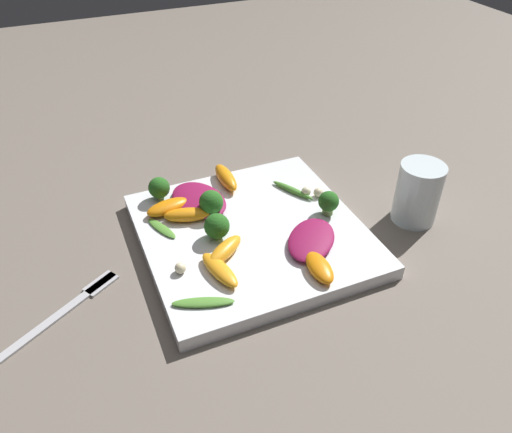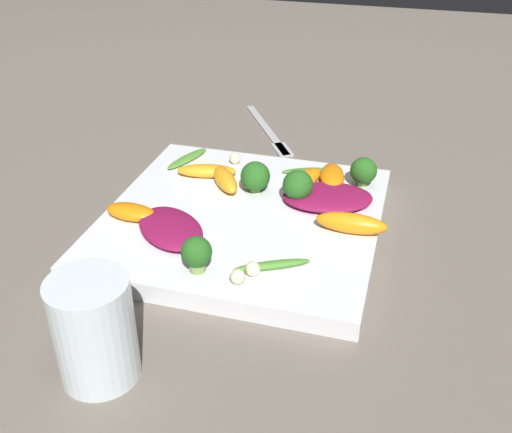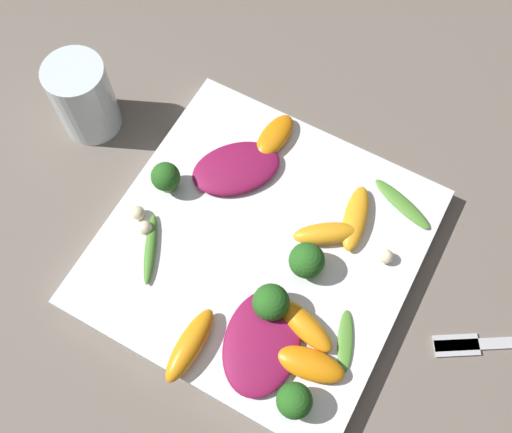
% 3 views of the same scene
% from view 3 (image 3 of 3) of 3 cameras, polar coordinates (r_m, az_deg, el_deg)
% --- Properties ---
extents(ground_plane, '(2.40, 2.40, 0.00)m').
position_cam_3_polar(ground_plane, '(0.62, 0.35, -3.36)').
color(ground_plane, '#6B6056').
extents(plate, '(0.30, 0.30, 0.02)m').
position_cam_3_polar(plate, '(0.61, 0.35, -3.02)').
color(plate, white).
rests_on(plate, ground_plane).
extents(drinking_glass, '(0.06, 0.06, 0.09)m').
position_cam_3_polar(drinking_glass, '(0.68, -16.11, 10.82)').
color(drinking_glass, silver).
rests_on(drinking_glass, ground_plane).
extents(radicchio_leaf_0, '(0.09, 0.12, 0.01)m').
position_cam_3_polar(radicchio_leaf_0, '(0.57, 0.56, -11.88)').
color(radicchio_leaf_0, maroon).
rests_on(radicchio_leaf_0, plate).
extents(radicchio_leaf_1, '(0.11, 0.11, 0.01)m').
position_cam_3_polar(radicchio_leaf_1, '(0.63, -1.89, 4.63)').
color(radicchio_leaf_1, maroon).
rests_on(radicchio_leaf_1, plate).
extents(orange_segment_0, '(0.07, 0.04, 0.02)m').
position_cam_3_polar(orange_segment_0, '(0.56, 5.12, -13.84)').
color(orange_segment_0, orange).
rests_on(orange_segment_0, plate).
extents(orange_segment_1, '(0.04, 0.08, 0.02)m').
position_cam_3_polar(orange_segment_1, '(0.61, 9.45, -0.15)').
color(orange_segment_1, orange).
rests_on(orange_segment_1, plate).
extents(orange_segment_2, '(0.02, 0.08, 0.02)m').
position_cam_3_polar(orange_segment_2, '(0.56, -6.31, -12.07)').
color(orange_segment_2, orange).
rests_on(orange_segment_2, plate).
extents(orange_segment_3, '(0.03, 0.06, 0.02)m').
position_cam_3_polar(orange_segment_3, '(0.65, 1.79, 7.67)').
color(orange_segment_3, orange).
rests_on(orange_segment_3, plate).
extents(orange_segment_4, '(0.07, 0.04, 0.02)m').
position_cam_3_polar(orange_segment_4, '(0.57, 4.63, -10.29)').
color(orange_segment_4, orange).
rests_on(orange_segment_4, plate).
extents(orange_segment_5, '(0.07, 0.06, 0.02)m').
position_cam_3_polar(orange_segment_5, '(0.60, 6.70, -1.62)').
color(orange_segment_5, orange).
rests_on(orange_segment_5, plate).
extents(broccoli_floret_0, '(0.04, 0.04, 0.04)m').
position_cam_3_polar(broccoli_floret_0, '(0.56, 1.43, -8.20)').
color(broccoli_floret_0, '#7A9E51').
rests_on(broccoli_floret_0, plate).
extents(broccoli_floret_1, '(0.03, 0.03, 0.04)m').
position_cam_3_polar(broccoli_floret_1, '(0.54, 3.67, -17.10)').
color(broccoli_floret_1, '#84AD5B').
rests_on(broccoli_floret_1, plate).
extents(broccoli_floret_2, '(0.04, 0.04, 0.04)m').
position_cam_3_polar(broccoli_floret_2, '(0.57, 4.63, -4.61)').
color(broccoli_floret_2, '#7A9E51').
rests_on(broccoli_floret_2, plate).
extents(broccoli_floret_3, '(0.03, 0.03, 0.04)m').
position_cam_3_polar(broccoli_floret_3, '(0.62, -8.59, 3.70)').
color(broccoli_floret_3, '#7A9E51').
rests_on(broccoli_floret_3, plate).
extents(arugula_sprig_0, '(0.04, 0.07, 0.01)m').
position_cam_3_polar(arugula_sprig_0, '(0.60, -10.04, -3.02)').
color(arugula_sprig_0, '#47842D').
rests_on(arugula_sprig_0, plate).
extents(arugula_sprig_1, '(0.08, 0.04, 0.01)m').
position_cam_3_polar(arugula_sprig_1, '(0.63, 13.74, 1.18)').
color(arugula_sprig_1, '#518E33').
rests_on(arugula_sprig_1, plate).
extents(arugula_sprig_2, '(0.04, 0.06, 0.00)m').
position_cam_3_polar(arugula_sprig_2, '(0.58, 8.50, -11.66)').
color(arugula_sprig_2, '#518E33').
rests_on(arugula_sprig_2, plate).
extents(macadamia_nut_0, '(0.01, 0.01, 0.01)m').
position_cam_3_polar(macadamia_nut_0, '(0.62, -11.19, 0.33)').
color(macadamia_nut_0, beige).
rests_on(macadamia_nut_0, plate).
extents(macadamia_nut_1, '(0.01, 0.01, 0.01)m').
position_cam_3_polar(macadamia_nut_1, '(0.60, 12.31, -3.75)').
color(macadamia_nut_1, beige).
rests_on(macadamia_nut_1, plate).
extents(macadamia_nut_2, '(0.01, 0.01, 0.01)m').
position_cam_3_polar(macadamia_nut_2, '(0.61, -10.51, -1.06)').
color(macadamia_nut_2, beige).
rests_on(macadamia_nut_2, plate).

